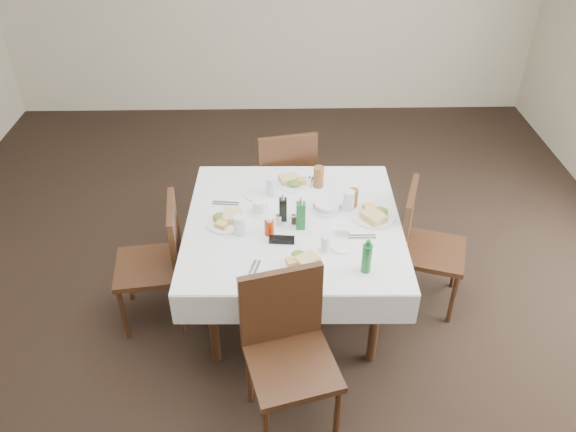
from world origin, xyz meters
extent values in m
plane|color=black|center=(0.00, 0.00, 0.00)|extent=(7.00, 7.00, 0.00)
cylinder|color=black|center=(-0.36, -0.37, 0.36)|extent=(0.06, 0.06, 0.72)
cylinder|color=black|center=(-0.34, 0.65, 0.36)|extent=(0.06, 0.06, 0.72)
cylinder|color=black|center=(0.66, -0.39, 0.36)|extent=(0.06, 0.06, 0.72)
cylinder|color=black|center=(0.68, 0.63, 0.36)|extent=(0.06, 0.06, 0.72)
cube|color=black|center=(0.16, 0.13, 0.73)|extent=(1.30, 1.30, 0.03)
cube|color=white|center=(0.16, 0.13, 0.76)|extent=(1.43, 1.43, 0.01)
cube|color=white|center=(0.17, 0.83, 0.65)|extent=(1.40, 0.04, 0.22)
cube|color=white|center=(0.14, -0.57, 0.65)|extent=(1.40, 0.04, 0.22)
cube|color=white|center=(0.86, 0.12, 0.65)|extent=(0.04, 1.40, 0.22)
cube|color=white|center=(-0.54, 0.15, 0.65)|extent=(0.04, 1.40, 0.22)
cube|color=black|center=(0.09, 1.13, 0.47)|extent=(0.55, 0.55, 0.04)
cube|color=black|center=(0.14, 0.92, 0.72)|extent=(0.46, 0.14, 0.50)
cylinder|color=black|center=(0.25, 1.36, 0.24)|extent=(0.04, 0.04, 0.47)
cylinder|color=black|center=(0.33, 0.97, 0.24)|extent=(0.04, 0.04, 0.47)
cylinder|color=black|center=(-0.14, 1.28, 0.24)|extent=(0.04, 0.04, 0.47)
cylinder|color=black|center=(-0.06, 0.89, 0.24)|extent=(0.04, 0.04, 0.47)
cube|color=black|center=(0.12, -0.83, 0.48)|extent=(0.58, 0.58, 0.04)
cube|color=black|center=(0.07, -0.63, 0.74)|extent=(0.46, 0.16, 0.51)
cylinder|color=black|center=(-0.13, -0.69, 0.24)|extent=(0.04, 0.04, 0.48)
cylinder|color=black|center=(0.37, -0.97, 0.24)|extent=(0.04, 0.04, 0.48)
cylinder|color=black|center=(0.26, -0.58, 0.24)|extent=(0.04, 0.04, 0.48)
cube|color=black|center=(1.14, 0.18, 0.45)|extent=(0.55, 0.55, 0.04)
cube|color=black|center=(0.95, 0.24, 0.68)|extent=(0.17, 0.43, 0.48)
cylinder|color=black|center=(1.26, -0.06, 0.22)|extent=(0.04, 0.04, 0.45)
cylinder|color=black|center=(0.90, 0.06, 0.22)|extent=(0.04, 0.04, 0.45)
cylinder|color=black|center=(1.37, 0.30, 0.22)|extent=(0.04, 0.04, 0.45)
cylinder|color=black|center=(1.02, 0.41, 0.22)|extent=(0.04, 0.04, 0.45)
cube|color=black|center=(-0.82, 0.05, 0.45)|extent=(0.49, 0.49, 0.04)
cube|color=black|center=(-0.63, 0.08, 0.69)|extent=(0.10, 0.44, 0.48)
cylinder|color=black|center=(-1.04, 0.22, 0.22)|extent=(0.04, 0.04, 0.45)
cylinder|color=black|center=(-0.66, 0.27, 0.22)|extent=(0.04, 0.04, 0.45)
cylinder|color=black|center=(-0.99, -0.16, 0.22)|extent=(0.04, 0.04, 0.45)
cylinder|color=black|center=(-0.61, -0.11, 0.22)|extent=(0.04, 0.04, 0.45)
cylinder|color=white|center=(0.17, 0.58, 0.77)|extent=(0.25, 0.25, 0.01)
cube|color=tan|center=(0.14, 0.60, 0.80)|extent=(0.16, 0.14, 0.04)
cube|color=gold|center=(0.22, 0.58, 0.79)|extent=(0.09, 0.07, 0.03)
ellipsoid|color=#386627|center=(0.17, 0.54, 0.80)|extent=(0.09, 0.08, 0.04)
cylinder|color=white|center=(0.19, -0.30, 0.77)|extent=(0.25, 0.25, 0.01)
cube|color=tan|center=(0.23, -0.31, 0.80)|extent=(0.16, 0.16, 0.04)
cube|color=gold|center=(0.14, -0.31, 0.79)|extent=(0.10, 0.08, 0.03)
ellipsoid|color=#386627|center=(0.17, -0.26, 0.80)|extent=(0.09, 0.08, 0.04)
cylinder|color=white|center=(0.69, 0.16, 0.77)|extent=(0.28, 0.28, 0.01)
cube|color=tan|center=(0.68, 0.11, 0.80)|extent=(0.18, 0.19, 0.05)
cube|color=gold|center=(0.67, 0.21, 0.80)|extent=(0.10, 0.11, 0.04)
ellipsoid|color=#386627|center=(0.73, 0.17, 0.80)|extent=(0.11, 0.09, 0.05)
cylinder|color=white|center=(-0.28, 0.12, 0.77)|extent=(0.27, 0.27, 0.01)
cube|color=tan|center=(-0.25, 0.14, 0.80)|extent=(0.12, 0.15, 0.04)
cube|color=gold|center=(-0.30, 0.07, 0.79)|extent=(0.10, 0.11, 0.03)
ellipsoid|color=#386627|center=(-0.32, 0.13, 0.80)|extent=(0.10, 0.09, 0.04)
cylinder|color=white|center=(-0.09, 0.44, 0.77)|extent=(0.18, 0.18, 0.01)
cylinder|color=white|center=(0.45, -0.15, 0.77)|extent=(0.14, 0.14, 0.01)
cylinder|color=silver|center=(0.01, 0.45, 0.83)|extent=(0.07, 0.07, 0.13)
cylinder|color=silver|center=(0.34, -0.18, 0.82)|extent=(0.06, 0.06, 0.11)
cylinder|color=silver|center=(0.53, 0.26, 0.83)|extent=(0.08, 0.08, 0.14)
cylinder|color=silver|center=(-0.19, 0.00, 0.83)|extent=(0.07, 0.07, 0.13)
cylinder|color=brown|center=(0.35, 0.55, 0.84)|extent=(0.07, 0.07, 0.16)
cylinder|color=brown|center=(0.56, 0.28, 0.83)|extent=(0.07, 0.07, 0.14)
cylinder|color=silver|center=(0.39, 0.25, 0.78)|extent=(0.19, 0.19, 0.03)
cylinder|color=white|center=(0.39, 0.25, 0.81)|extent=(0.17, 0.17, 0.04)
cube|color=black|center=(0.09, 0.15, 0.84)|extent=(0.05, 0.05, 0.16)
cone|color=silver|center=(0.09, 0.15, 0.95)|extent=(0.03, 0.03, 0.05)
cube|color=#196728|center=(0.20, 0.06, 0.86)|extent=(0.06, 0.06, 0.19)
cone|color=silver|center=(0.20, 0.06, 0.98)|extent=(0.03, 0.03, 0.05)
cylinder|color=#B72704|center=(0.00, -0.01, 0.82)|extent=(0.06, 0.06, 0.11)
cylinder|color=white|center=(0.00, -0.01, 0.88)|extent=(0.04, 0.04, 0.02)
cylinder|color=white|center=(0.06, 0.08, 0.80)|extent=(0.04, 0.04, 0.07)
cylinder|color=silver|center=(0.06, 0.08, 0.84)|extent=(0.04, 0.04, 0.01)
cylinder|color=#402B1D|center=(0.16, 0.10, 0.79)|extent=(0.03, 0.03, 0.06)
cylinder|color=silver|center=(0.16, 0.10, 0.83)|extent=(0.03, 0.03, 0.01)
cylinder|color=white|center=(-0.08, 0.23, 0.77)|extent=(0.12, 0.12, 0.01)
cylinder|color=white|center=(-0.08, 0.23, 0.81)|extent=(0.07, 0.07, 0.08)
cylinder|color=black|center=(-0.08, 0.23, 0.84)|extent=(0.06, 0.06, 0.01)
torus|color=white|center=(-0.03, 0.25, 0.81)|extent=(0.05, 0.04, 0.05)
cube|color=black|center=(0.08, -0.09, 0.78)|extent=(0.16, 0.07, 0.03)
cylinder|color=#196728|center=(0.56, -0.37, 0.86)|extent=(0.06, 0.06, 0.19)
cylinder|color=#196728|center=(0.56, -0.37, 0.97)|extent=(0.03, 0.03, 0.03)
cube|color=white|center=(0.47, -0.02, 0.78)|extent=(0.10, 0.06, 0.05)
cube|color=pink|center=(0.47, -0.02, 0.79)|extent=(0.07, 0.04, 0.02)
cube|color=silver|center=(0.28, 0.60, 0.77)|extent=(0.05, 0.15, 0.01)
cube|color=silver|center=(0.30, 0.59, 0.77)|extent=(0.05, 0.15, 0.01)
cube|color=silver|center=(-0.08, -0.36, 0.77)|extent=(0.06, 0.18, 0.01)
cube|color=silver|center=(-0.10, -0.35, 0.77)|extent=(0.06, 0.18, 0.01)
cube|color=silver|center=(0.58, -0.07, 0.77)|extent=(0.18, 0.02, 0.01)
cube|color=silver|center=(0.58, -0.04, 0.77)|extent=(0.18, 0.02, 0.01)
cube|color=silver|center=(-0.30, 0.35, 0.77)|extent=(0.18, 0.04, 0.01)
cube|color=silver|center=(-0.30, 0.32, 0.77)|extent=(0.18, 0.04, 0.01)
camera|label=1|loc=(0.06, -2.84, 2.94)|focal=35.00mm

